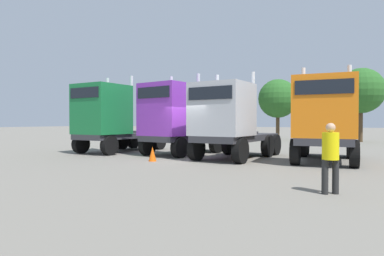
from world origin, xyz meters
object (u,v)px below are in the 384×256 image
Objects in this scene: semi_truck_purple at (175,118)px; semi_truck_silver at (228,120)px; semi_truck_green at (108,118)px; traffic_cone_near at (153,154)px; semi_truck_orange at (325,120)px; visitor_in_hivis at (330,153)px.

semi_truck_purple is 1.01× the size of semi_truck_silver.
semi_truck_green is 9.02× the size of traffic_cone_near.
semi_truck_green is at bearing -86.12° from semi_truck_silver.
semi_truck_silver is at bearing 36.63° from traffic_cone_near.
semi_truck_orange is 7.68m from traffic_cone_near.
traffic_cone_near is (0.49, -2.95, -1.63)m from semi_truck_purple.
semi_truck_purple is at bearing -95.46° from semi_truck_orange.
semi_truck_orange is at bearing 103.07° from semi_truck_silver.
semi_truck_orange is (7.53, -0.30, -0.08)m from semi_truck_purple.
semi_truck_silver is at bearing -85.89° from semi_truck_orange.
semi_truck_purple is at bearing 99.36° from traffic_cone_near.
semi_truck_green is at bearing -91.74° from semi_truck_orange.
semi_truck_orange is at bearing 95.72° from semi_truck_green.
traffic_cone_near is at bearing 28.83° from visitor_in_hivis.
semi_truck_purple is at bearing -98.30° from semi_truck_silver.
semi_truck_green reaches higher than visitor_in_hivis.
visitor_in_hivis is at bearing 45.04° from semi_truck_silver.
visitor_in_hivis is at bearing 60.25° from semi_truck_purple.
semi_truck_green is at bearing 152.58° from traffic_cone_near.
semi_truck_silver is (3.33, -0.84, -0.11)m from semi_truck_purple.
traffic_cone_near is (-7.04, -2.65, -1.56)m from semi_truck_orange.
semi_truck_orange is 6.63m from visitor_in_hivis.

